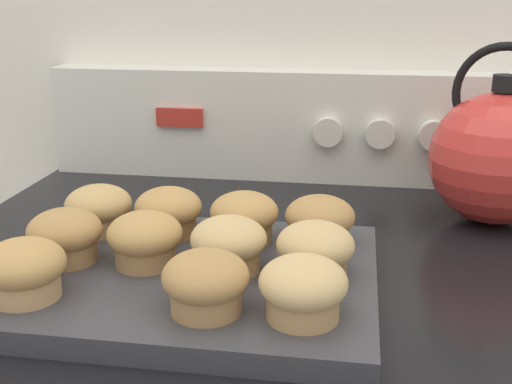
{
  "coord_description": "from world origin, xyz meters",
  "views": [
    {
      "loc": [
        0.1,
        -0.33,
        1.19
      ],
      "look_at": [
        0.0,
        0.28,
        1.0
      ],
      "focal_mm": 45.0,
      "sensor_mm": 36.0,
      "label": 1
    }
  ],
  "objects": [
    {
      "name": "muffin_r2_c3",
      "position": [
        0.06,
        0.3,
        0.96
      ],
      "size": [
        0.07,
        0.07,
        0.05
      ],
      "color": "tan",
      "rests_on": "muffin_pan"
    },
    {
      "name": "muffin_r2_c1",
      "position": [
        -0.1,
        0.31,
        0.96
      ],
      "size": [
        0.07,
        0.07,
        0.05
      ],
      "color": "olive",
      "rests_on": "muffin_pan"
    },
    {
      "name": "muffin_r2_c2",
      "position": [
        -0.02,
        0.3,
        0.96
      ],
      "size": [
        0.07,
        0.07,
        0.05
      ],
      "color": "#A37A4C",
      "rests_on": "muffin_pan"
    },
    {
      "name": "control_panel",
      "position": [
        0.0,
        0.62,
        0.99
      ],
      "size": [
        0.74,
        0.07,
        0.16
      ],
      "color": "silver",
      "rests_on": "stove_range"
    },
    {
      "name": "muffin_r1_c0",
      "position": [
        -0.18,
        0.22,
        0.96
      ],
      "size": [
        0.07,
        0.07,
        0.05
      ],
      "color": "#A37A4C",
      "rests_on": "muffin_pan"
    },
    {
      "name": "muffin_r0_c3",
      "position": [
        0.06,
        0.14,
        0.96
      ],
      "size": [
        0.07,
        0.07,
        0.05
      ],
      "color": "tan",
      "rests_on": "muffin_pan"
    },
    {
      "name": "muffin_r2_c0",
      "position": [
        -0.18,
        0.3,
        0.96
      ],
      "size": [
        0.07,
        0.07,
        0.05
      ],
      "color": "tan",
      "rests_on": "muffin_pan"
    },
    {
      "name": "muffin_r1_c3",
      "position": [
        0.06,
        0.22,
        0.96
      ],
      "size": [
        0.07,
        0.07,
        0.05
      ],
      "color": "olive",
      "rests_on": "muffin_pan"
    },
    {
      "name": "muffin_r1_c1",
      "position": [
        -0.1,
        0.23,
        0.96
      ],
      "size": [
        0.07,
        0.07,
        0.05
      ],
      "color": "#A37A4C",
      "rests_on": "muffin_pan"
    },
    {
      "name": "muffin_pan",
      "position": [
        -0.06,
        0.22,
        0.92
      ],
      "size": [
        0.36,
        0.28,
        0.02
      ],
      "color": "#38383D",
      "rests_on": "stove_range"
    },
    {
      "name": "muffin_r0_c0",
      "position": [
        -0.18,
        0.14,
        0.96
      ],
      "size": [
        0.07,
        0.07,
        0.05
      ],
      "color": "tan",
      "rests_on": "muffin_pan"
    },
    {
      "name": "muffin_r0_c2",
      "position": [
        -0.02,
        0.14,
        0.96
      ],
      "size": [
        0.07,
        0.07,
        0.05
      ],
      "color": "#A37A4C",
      "rests_on": "muffin_pan"
    },
    {
      "name": "muffin_r1_c2",
      "position": [
        -0.02,
        0.23,
        0.96
      ],
      "size": [
        0.07,
        0.07,
        0.05
      ],
      "color": "tan",
      "rests_on": "muffin_pan"
    },
    {
      "name": "tea_kettle",
      "position": [
        0.27,
        0.47,
        1.0
      ],
      "size": [
        0.19,
        0.16,
        0.22
      ],
      "color": "red",
      "rests_on": "stove_range"
    }
  ]
}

